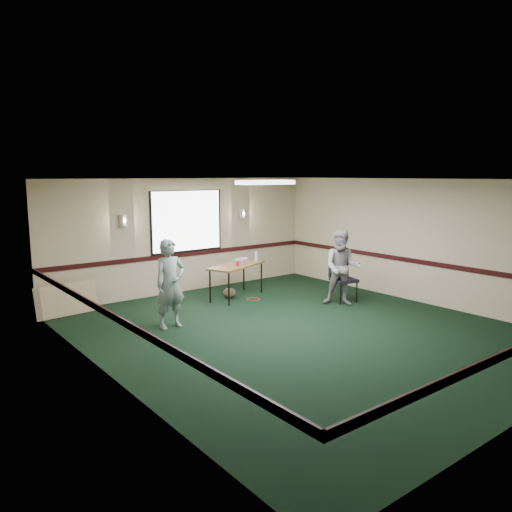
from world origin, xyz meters
TOP-DOWN VIEW (x-y plane):
  - ground at (0.00, 0.00)m, footprint 8.00×8.00m
  - room_shell at (0.00, 2.12)m, footprint 8.00×8.02m
  - folding_table at (0.54, 2.70)m, footprint 1.65×1.15m
  - projector at (0.68, 2.77)m, footprint 0.39×0.37m
  - game_console at (0.98, 3.07)m, footprint 0.28×0.27m
  - red_cup at (0.44, 2.53)m, footprint 0.07×0.07m
  - water_bottle at (1.18, 2.81)m, footprint 0.07×0.07m
  - duffel_bag at (0.38, 2.79)m, footprint 0.36×0.30m
  - cable_coil at (0.72, 2.32)m, footprint 0.30×0.30m
  - folded_table at (-3.00, 3.60)m, footprint 1.27×0.31m
  - conference_chair at (2.22, 1.06)m, footprint 0.60×0.62m
  - person_left at (-1.74, 1.61)m, footprint 0.61×0.41m
  - person_right at (1.96, 0.81)m, footprint 0.99×1.01m

SIDE VIEW (x-z plane):
  - ground at x=0.00m, z-range 0.00..0.00m
  - cable_coil at x=0.72m, z-range 0.00..0.02m
  - duffel_bag at x=0.38m, z-range 0.00..0.23m
  - folded_table at x=-3.00m, z-range 0.00..0.64m
  - conference_chair at x=2.22m, z-range 0.09..1.09m
  - folding_table at x=0.54m, z-range 0.33..1.10m
  - game_console at x=0.98m, z-range 0.77..0.82m
  - person_right at x=1.96m, z-range 0.00..1.63m
  - person_left at x=-1.74m, z-range 0.00..1.64m
  - projector at x=0.68m, z-range 0.77..0.87m
  - red_cup at x=0.44m, z-range 0.77..0.88m
  - water_bottle at x=1.18m, z-range 0.77..0.99m
  - room_shell at x=0.00m, z-range -2.42..5.58m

